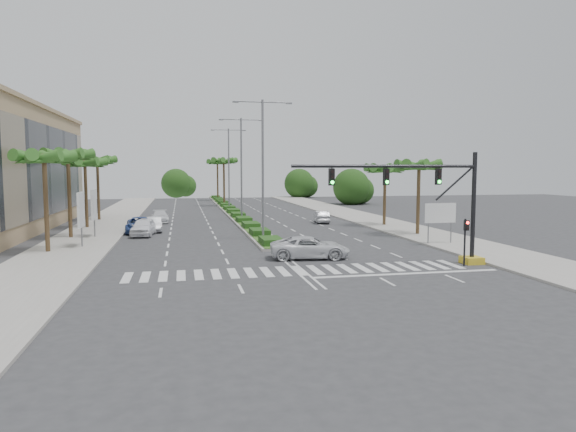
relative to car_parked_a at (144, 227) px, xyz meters
name	(u,v)px	position (x,y,z in m)	size (l,w,h in m)	color
ground	(299,271)	(10.37, -18.88, -0.80)	(160.00, 160.00, 0.00)	#333335
footpath_right	(398,227)	(25.57, 1.12, -0.73)	(6.00, 120.00, 0.15)	gray
footpath_left	(91,235)	(-4.83, 1.12, -0.73)	(6.00, 120.00, 0.15)	gray
median	(230,210)	(10.37, 26.12, -0.70)	(2.20, 75.00, 0.20)	gray
median_grass	(230,210)	(10.37, 26.12, -0.58)	(1.80, 75.00, 0.04)	#31561D
signal_gantry	(442,211)	(19.64, -18.88, 2.65)	(12.60, 1.20, 7.20)	gold
pedestrian_signal	(466,234)	(20.97, -19.56, 1.24)	(0.28, 0.36, 3.00)	black
direction_sign	(440,215)	(23.87, -10.89, 1.65)	(2.70, 0.11, 3.40)	slate
billboard_near	(81,210)	(-4.13, -6.88, 2.16)	(0.18, 2.10, 4.35)	slate
billboard_far	(94,205)	(-4.13, -0.88, 2.16)	(0.18, 2.10, 4.35)	slate
palm_left_near	(44,161)	(-6.13, -8.88, 5.88)	(4.57, 4.68, 7.55)	brown
palm_left_mid	(68,158)	(-6.13, -0.88, 6.27)	(4.57, 4.68, 7.95)	brown
palm_left_far	(85,165)	(-6.13, 7.12, 5.69)	(4.57, 4.68, 7.35)	brown
palm_left_end	(97,163)	(-6.13, 15.12, 6.08)	(4.57, 4.68, 7.75)	brown
palm_right_near	(419,168)	(24.87, -4.88, 5.40)	(4.57, 4.68, 7.05)	brown
palm_right_far	(385,171)	(24.87, 3.12, 5.11)	(4.57, 4.68, 6.75)	brown
palm_median_a	(224,163)	(10.37, 36.12, 6.37)	(4.57, 4.68, 8.05)	brown
palm_median_b	(217,164)	(10.37, 51.12, 6.37)	(4.57, 4.68, 8.05)	brown
streetlight_near	(263,161)	(10.37, -4.88, 6.00)	(5.10, 0.25, 12.00)	slate
streetlight_mid	(241,163)	(10.37, 11.12, 6.00)	(5.10, 0.25, 12.00)	slate
streetlight_far	(229,164)	(10.37, 27.12, 6.00)	(5.10, 0.25, 12.00)	slate
car_parked_a	(144,227)	(0.00, 0.00, 0.00)	(1.90, 4.72, 1.61)	white
car_parked_b	(153,224)	(0.70, 3.12, -0.09)	(1.50, 4.31, 1.42)	silver
car_parked_c	(140,225)	(-0.53, 2.35, -0.05)	(2.49, 5.40, 1.50)	#2E498E
car_parked_d	(160,217)	(1.01, 11.87, -0.13)	(1.88, 4.63, 1.34)	white
car_crossing	(310,247)	(12.05, -14.86, -0.04)	(2.52, 5.47, 1.52)	silver
car_right	(322,217)	(19.11, 7.64, -0.13)	(1.43, 4.11, 1.35)	#A5A5AA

